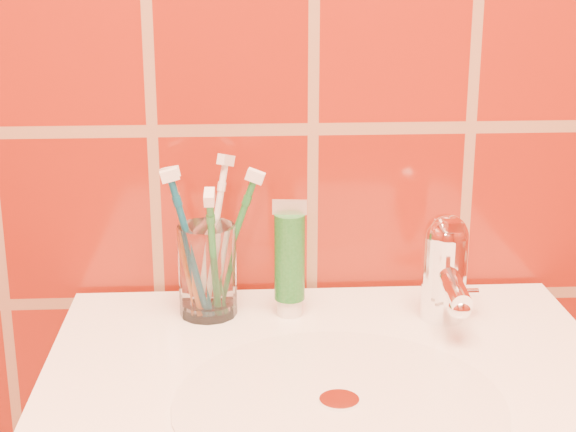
{
  "coord_description": "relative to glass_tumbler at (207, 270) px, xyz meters",
  "views": [
    {
      "loc": [
        -0.09,
        0.21,
        1.24
      ],
      "look_at": [
        -0.04,
        1.08,
        0.97
      ],
      "focal_mm": 55.0,
      "sensor_mm": 36.0,
      "label": 1
    }
  ],
  "objects": [
    {
      "name": "toothbrush_0",
      "position": [
        0.01,
        -0.03,
        0.03
      ],
      "size": [
        0.03,
        0.13,
        0.18
      ],
      "primitive_type": null,
      "rotation": [
        0.35,
        0.0,
        -0.05
      ],
      "color": "#217B38",
      "rests_on": "glass_tumbler"
    },
    {
      "name": "toothbrush_2",
      "position": [
        -0.02,
        0.0,
        0.03
      ],
      "size": [
        0.11,
        0.1,
        0.18
      ],
      "primitive_type": null,
      "rotation": [
        0.26,
        0.0,
        -2.17
      ],
      "color": "orange",
      "rests_on": "glass_tumbler"
    },
    {
      "name": "glass_tumbler",
      "position": [
        0.0,
        0.0,
        0.0
      ],
      "size": [
        0.07,
        0.07,
        0.1
      ],
      "primitive_type": "cylinder",
      "rotation": [
        0.0,
        0.0,
        -0.06
      ],
      "color": "white",
      "rests_on": "pedestal_sink"
    },
    {
      "name": "toothpaste_tube",
      "position": [
        0.09,
        -0.01,
        0.01
      ],
      "size": [
        0.04,
        0.03,
        0.13
      ],
      "rotation": [
        0.0,
        0.0,
        -0.11
      ],
      "color": "white",
      "rests_on": "pedestal_sink"
    },
    {
      "name": "toothbrush_4",
      "position": [
        -0.02,
        -0.01,
        0.03
      ],
      "size": [
        0.08,
        0.07,
        0.18
      ],
      "primitive_type": null,
      "rotation": [
        0.23,
        0.0,
        -1.44
      ],
      "color": "#0D4F6E",
      "rests_on": "glass_tumbler"
    },
    {
      "name": "faucet",
      "position": [
        0.26,
        -0.03,
        0.01
      ],
      "size": [
        0.05,
        0.11,
        0.12
      ],
      "color": "white",
      "rests_on": "pedestal_sink"
    },
    {
      "name": "toothbrush_1",
      "position": [
        0.03,
        0.0,
        0.03
      ],
      "size": [
        0.1,
        0.09,
        0.17
      ],
      "primitive_type": null,
      "rotation": [
        0.34,
        0.0,
        1.39
      ],
      "color": "#1D6E30",
      "rests_on": "glass_tumbler"
    },
    {
      "name": "toothbrush_3",
      "position": [
        0.01,
        0.02,
        0.03
      ],
      "size": [
        0.11,
        0.12,
        0.19
      ],
      "primitive_type": null,
      "rotation": [
        0.29,
        0.0,
        2.49
      ],
      "color": "white",
      "rests_on": "glass_tumbler"
    }
  ]
}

